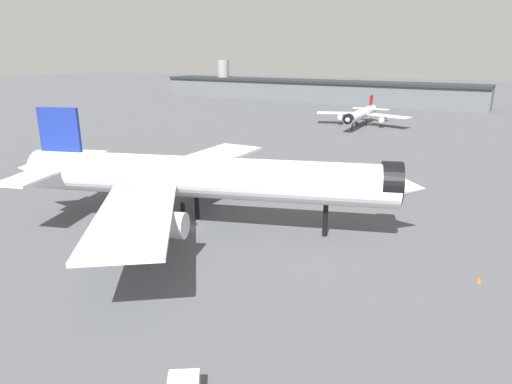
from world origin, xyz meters
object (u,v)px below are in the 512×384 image
Objects in this scene: baggage_cart_trailing at (184,384)px; traffic_cone_wingtip at (258,169)px; traffic_cone_near_nose at (479,280)px; airliner_near_gate at (204,178)px; service_truck_front at (238,161)px; baggage_tug_wing at (113,174)px; airliner_far_taxiway at (361,114)px.

baggage_cart_trailing reaches higher than traffic_cone_wingtip.
baggage_cart_trailing is 4.36× the size of traffic_cone_near_nose.
service_truck_front is at bearing 95.28° from airliner_near_gate.
airliner_near_gate is 37.00m from baggage_tug_wing.
baggage_tug_wing is at bearing 110.66° from service_truck_front.
airliner_near_gate is at bearing 42.03° from baggage_tug_wing.
airliner_far_taxiway is at bearing -32.59° from service_truck_front.
baggage_tug_wing is at bearing -72.27° from baggage_cart_trailing.
service_truck_front is at bearing -94.79° from baggage_cart_trailing.
airliner_far_taxiway reaches higher than baggage_tug_wing.
airliner_near_gate is at bearing 178.28° from traffic_cone_near_nose.
service_truck_front is (-11.68, -73.53, -2.86)m from airliner_far_taxiway.
airliner_near_gate reaches higher than service_truck_front.
service_truck_front is at bearing -7.33° from airliner_far_taxiway.
airliner_far_taxiway reaches higher than traffic_cone_near_nose.
airliner_far_taxiway is 74.08m from traffic_cone_wingtip.
traffic_cone_near_nose is at bearing -16.60° from airliner_near_gate.
traffic_cone_near_nose is (38.96, -109.77, -4.12)m from airliner_far_taxiway.
airliner_far_taxiway is 53.39× the size of traffic_cone_wingtip.
baggage_cart_trailing is at bearing -69.47° from traffic_cone_wingtip.
airliner_near_gate is 10.37× the size of service_truck_front.
service_truck_front is at bearing 178.32° from traffic_cone_wingtip.
service_truck_front reaches higher than baggage_cart_trailing.
traffic_cone_near_nose is at bearing -38.51° from traffic_cone_wingtip.
service_truck_front is 62.28m from traffic_cone_near_nose.
baggage_cart_trailing is at bearing 24.61° from baggage_tug_wing.
baggage_cart_trailing reaches higher than traffic_cone_near_nose.
baggage_tug_wing is 4.98× the size of traffic_cone_wingtip.
baggage_tug_wing reaches higher than traffic_cone_wingtip.
baggage_cart_trailing is (17.02, -30.81, -6.81)m from airliner_near_gate.
airliner_near_gate is at bearing -90.29° from baggage_cart_trailing.
service_truck_front is at bearing 144.41° from traffic_cone_near_nose.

